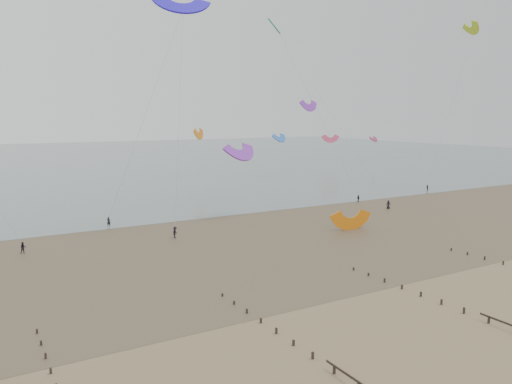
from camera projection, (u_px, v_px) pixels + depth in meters
ground at (404, 309)px, 49.08m from camera, size 500.00×500.00×0.00m
sea_and_shore at (215, 240)px, 76.43m from camera, size 500.00×665.00×0.03m
kitesurfer_lead at (109, 222)px, 85.50m from camera, size 0.75×0.66×1.72m
kitesurfers at (263, 215)px, 91.13m from camera, size 102.70×17.10×1.84m
grounded_kite at (351, 230)px, 83.30m from camera, size 7.12×5.94×3.53m
kites_airborne at (72, 102)px, 113.23m from camera, size 244.70×99.59×37.23m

